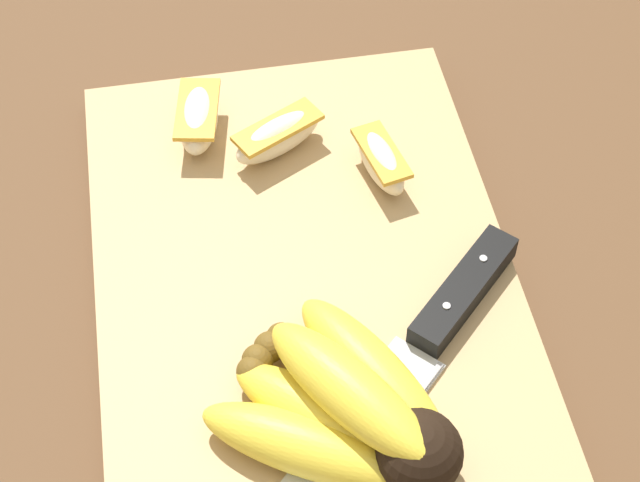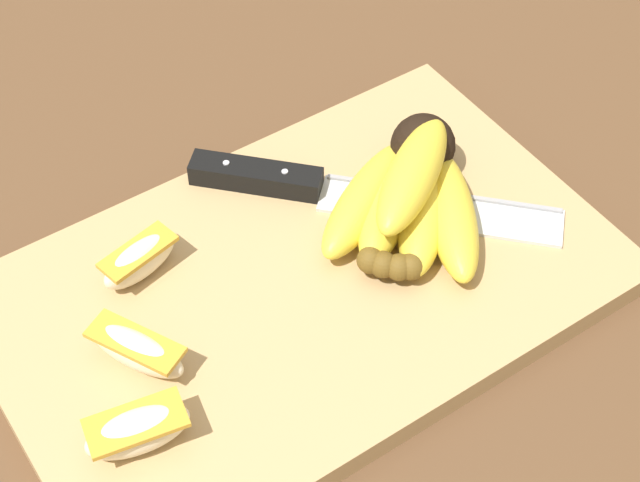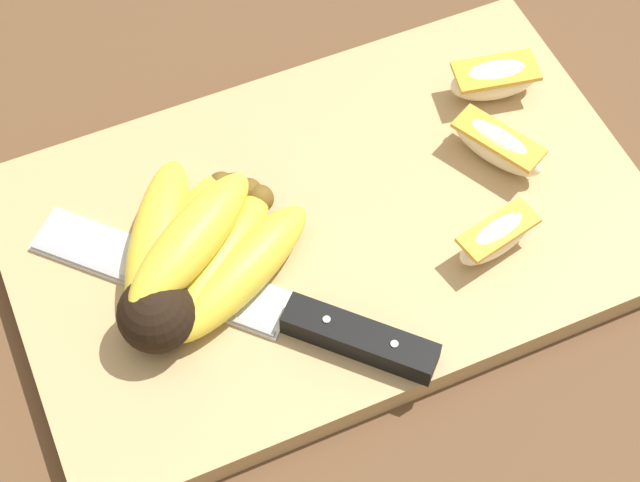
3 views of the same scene
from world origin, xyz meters
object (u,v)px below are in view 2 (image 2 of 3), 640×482
at_px(apple_wedge_middle, 137,350).
at_px(apple_wedge_far, 138,430).
at_px(banana_bunch, 411,194).
at_px(apple_wedge_near, 139,260).
at_px(chefs_knife, 319,188).

relative_size(apple_wedge_middle, apple_wedge_far, 1.05).
height_order(banana_bunch, apple_wedge_near, banana_bunch).
relative_size(banana_bunch, apple_wedge_near, 2.42).
distance_m(banana_bunch, apple_wedge_far, 0.26).
bearing_deg(banana_bunch, apple_wedge_middle, -178.33).
relative_size(chefs_knife, apple_wedge_middle, 3.02).
bearing_deg(chefs_knife, banana_bunch, -51.72).
xyz_separation_m(chefs_knife, apple_wedge_middle, (-0.18, -0.06, 0.01)).
bearing_deg(banana_bunch, apple_wedge_near, 162.50).
relative_size(chefs_knife, apple_wedge_near, 3.46).
bearing_deg(apple_wedge_middle, banana_bunch, 1.67).
bearing_deg(chefs_knife, apple_wedge_far, -151.27).
relative_size(banana_bunch, apple_wedge_far, 2.21).
bearing_deg(apple_wedge_near, chefs_knife, -1.99).
bearing_deg(banana_bunch, chefs_knife, 128.28).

